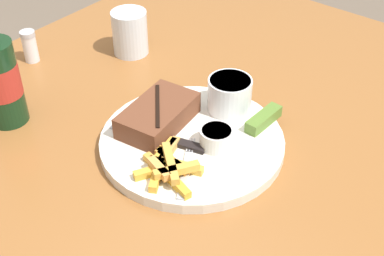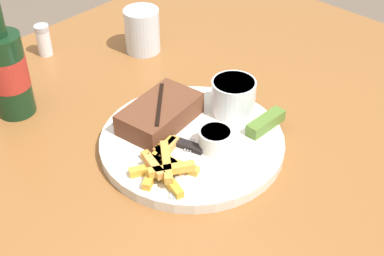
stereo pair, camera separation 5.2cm
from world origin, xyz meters
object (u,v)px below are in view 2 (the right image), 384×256
object	(u,v)px
dipping_sauce_cup	(215,138)
coleslaw_cup	(235,96)
steak_portion	(160,114)
salt_shaker	(44,40)
fork_utensil	(182,170)
knife_utensil	(167,139)
beer_bottle	(7,70)
dinner_plate	(192,142)
drinking_glass	(142,30)
pickle_spear	(266,123)

from	to	relation	value
dipping_sauce_cup	coleslaw_cup	bearing A→B (deg)	21.93
steak_portion	salt_shaker	bearing A→B (deg)	87.63
steak_portion	fork_utensil	distance (m)	0.12
dipping_sauce_cup	knife_utensil	world-z (taller)	dipping_sauce_cup
fork_utensil	salt_shaker	distance (m)	0.46
beer_bottle	salt_shaker	world-z (taller)	beer_bottle
dipping_sauce_cup	knife_utensil	size ratio (longest dim) A/B	0.32
dinner_plate	beer_bottle	bearing A→B (deg)	115.87
steak_portion	dipping_sauce_cup	world-z (taller)	steak_portion
dipping_sauce_cup	drinking_glass	bearing A→B (deg)	65.80
pickle_spear	dinner_plate	bearing A→B (deg)	145.98
dinner_plate	dipping_sauce_cup	xyz separation A→B (m)	(0.01, -0.04, 0.03)
dinner_plate	fork_utensil	bearing A→B (deg)	-147.72
dipping_sauce_cup	pickle_spear	bearing A→B (deg)	-16.37
dinner_plate	salt_shaker	world-z (taller)	salt_shaker
dinner_plate	drinking_glass	world-z (taller)	drinking_glass
steak_portion	pickle_spear	size ratio (longest dim) A/B	1.89
steak_portion	pickle_spear	world-z (taller)	steak_portion
dinner_plate	beer_bottle	xyz separation A→B (m)	(-0.14, 0.29, 0.08)
coleslaw_cup	pickle_spear	bearing A→B (deg)	-88.88
fork_utensil	beer_bottle	size ratio (longest dim) A/B	0.50
salt_shaker	dipping_sauce_cup	bearing A→B (deg)	-89.81
steak_portion	pickle_spear	bearing A→B (deg)	-50.75
pickle_spear	salt_shaker	bearing A→B (deg)	101.03
fork_utensil	knife_utensil	bearing A→B (deg)	30.86
knife_utensil	dipping_sauce_cup	bearing A→B (deg)	-163.99
knife_utensil	drinking_glass	bearing A→B (deg)	-50.93
coleslaw_cup	dinner_plate	bearing A→B (deg)	177.49
beer_bottle	pickle_spear	bearing A→B (deg)	-55.94
coleslaw_cup	salt_shaker	distance (m)	0.43
coleslaw_cup	drinking_glass	world-z (taller)	drinking_glass
beer_bottle	dinner_plate	bearing A→B (deg)	-64.13
dinner_plate	pickle_spear	distance (m)	0.12
coleslaw_cup	knife_utensil	distance (m)	0.14
dipping_sauce_cup	salt_shaker	distance (m)	0.46
dinner_plate	pickle_spear	bearing A→B (deg)	-34.02
coleslaw_cup	salt_shaker	world-z (taller)	coleslaw_cup
beer_bottle	knife_utensil	bearing A→B (deg)	-67.63
knife_utensil	drinking_glass	xyz separation A→B (m)	(0.19, 0.26, 0.02)
fork_utensil	drinking_glass	bearing A→B (deg)	23.63
dinner_plate	knife_utensil	bearing A→B (deg)	141.14
knife_utensil	beer_bottle	world-z (taller)	beer_bottle
salt_shaker	drinking_glass	bearing A→B (deg)	-41.49
dinner_plate	drinking_glass	size ratio (longest dim) A/B	3.30
steak_portion	knife_utensil	xyz separation A→B (m)	(-0.02, -0.04, -0.02)
coleslaw_cup	knife_utensil	bearing A→B (deg)	167.23
dinner_plate	knife_utensil	size ratio (longest dim) A/B	1.81
coleslaw_cup	pickle_spear	world-z (taller)	coleslaw_cup
dinner_plate	steak_portion	xyz separation A→B (m)	(-0.01, 0.06, 0.03)
coleslaw_cup	pickle_spear	distance (m)	0.07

